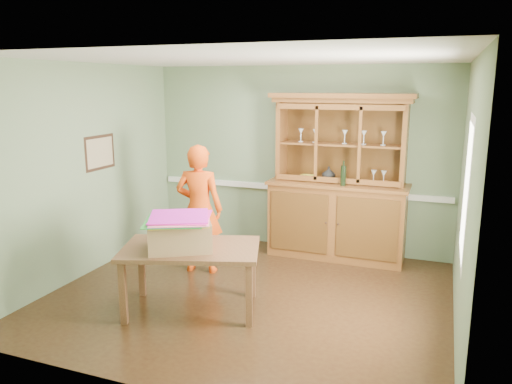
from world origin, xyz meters
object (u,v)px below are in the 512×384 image
at_px(cardboard_box, 180,235).
at_px(person, 199,209).
at_px(dining_table, 191,254).
at_px(china_hutch, 338,201).

xyz_separation_m(cardboard_box, person, (-0.37, 1.17, -0.03)).
distance_m(dining_table, person, 1.20).
bearing_deg(china_hutch, cardboard_box, -116.61).
bearing_deg(cardboard_box, dining_table, 46.28).
bearing_deg(person, dining_table, 102.86).
relative_size(dining_table, person, 0.98).
bearing_deg(dining_table, person, 94.19).
height_order(china_hutch, cardboard_box, china_hutch).
bearing_deg(dining_table, china_hutch, 45.84).
height_order(dining_table, cardboard_box, cardboard_box).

